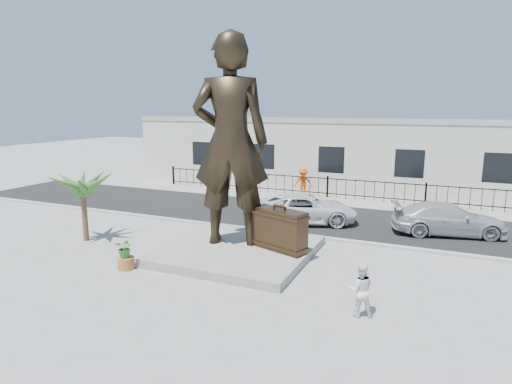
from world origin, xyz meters
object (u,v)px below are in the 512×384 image
tourist (360,289)px  statue (230,142)px  car_white (305,209)px  suitcase (279,230)px

tourist → statue: bearing=-51.3°
tourist → car_white: 9.14m
suitcase → statue: bearing=-161.7°
suitcase → tourist: suitcase is taller
tourist → car_white: bearing=-83.4°
suitcase → car_white: 4.96m
tourist → car_white: size_ratio=0.30×
car_white → suitcase: bearing=164.9°
statue → tourist: (5.41, -3.37, -3.39)m
suitcase → tourist: 4.80m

